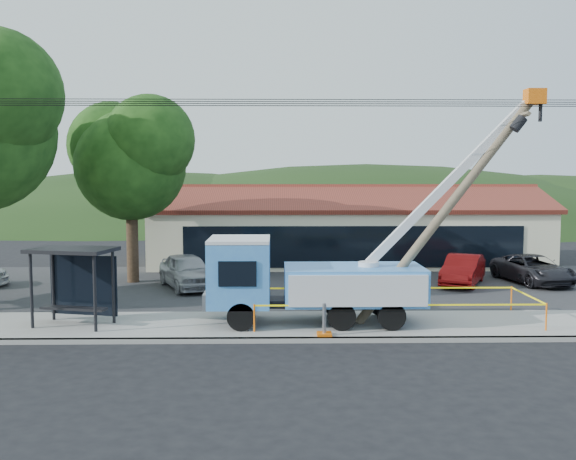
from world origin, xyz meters
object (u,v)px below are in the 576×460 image
(car_red, at_px, (463,287))
(car_dark, at_px, (532,285))
(bus_shelter, at_px, (75,268))
(leaning_pole, at_px, (454,200))
(car_silver, at_px, (187,290))
(utility_truck, at_px, (310,278))

(car_red, bearing_deg, car_dark, 32.21)
(bus_shelter, bearing_deg, car_red, 40.09)
(leaning_pole, bearing_deg, car_silver, 144.20)
(utility_truck, relative_size, leaning_pole, 1.44)
(utility_truck, distance_m, car_silver, 9.04)
(leaning_pole, relative_size, car_red, 1.86)
(leaning_pole, xyz_separation_m, car_dark, (6.18, 8.32, -4.40))
(bus_shelter, relative_size, car_red, 0.72)
(leaning_pole, bearing_deg, utility_truck, 178.92)
(bus_shelter, bearing_deg, car_silver, 82.28)
(utility_truck, relative_size, car_red, 2.69)
(car_silver, bearing_deg, utility_truck, -76.92)
(utility_truck, height_order, car_red, utility_truck)
(car_silver, bearing_deg, car_dark, -19.16)
(car_silver, xyz_separation_m, car_dark, (16.28, 1.04, 0.00))
(car_red, bearing_deg, car_silver, -151.36)
(car_silver, relative_size, car_red, 1.08)
(utility_truck, bearing_deg, car_dark, 36.63)
(leaning_pole, height_order, car_dark, leaning_pole)
(bus_shelter, bearing_deg, leaning_pole, 13.08)
(leaning_pole, xyz_separation_m, car_silver, (-10.10, 7.28, -4.40))
(car_red, xyz_separation_m, car_dark, (3.47, 0.39, 0.00))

